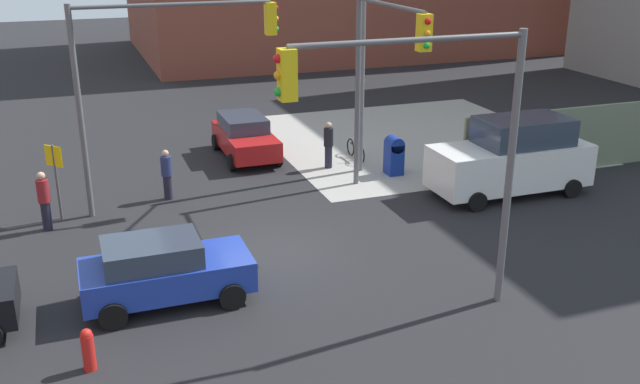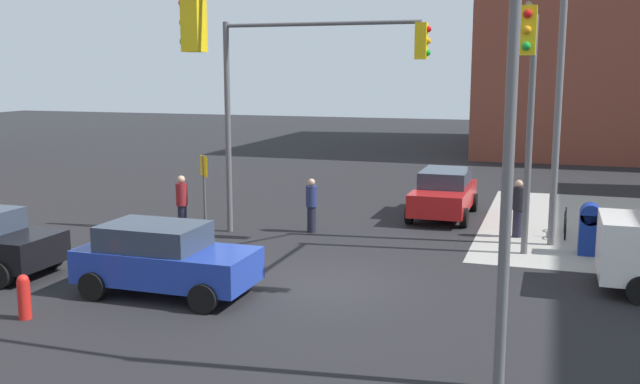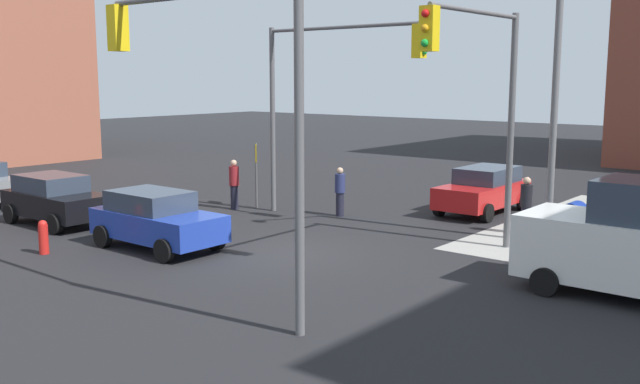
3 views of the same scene
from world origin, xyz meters
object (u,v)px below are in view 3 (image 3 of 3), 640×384
traffic_signal_nw_corner (327,80)px  bicycle_leaning_on_fence (579,225)px  traffic_signal_se_corner (216,84)px  pedestrian_walking_north (526,204)px  mailbox_blue (573,226)px  fire_hydrant (43,237)px  pedestrian_waiting (340,191)px  sedan_blue (156,219)px  street_lamp_corner (545,80)px  sedan_black (55,199)px  pedestrian_crossing (234,183)px  traffic_signal_ne_corner (482,85)px  coupe_red (484,189)px

traffic_signal_nw_corner → bicycle_leaning_on_fence: bearing=19.4°
traffic_signal_se_corner → pedestrian_walking_north: 11.76m
mailbox_blue → fire_hydrant: (-11.20, -9.20, -0.28)m
pedestrian_waiting → mailbox_blue: bearing=71.0°
sedan_blue → pedestrian_waiting: size_ratio=2.35×
street_lamp_corner → bicycle_leaning_on_fence: street_lamp_corner is taller
mailbox_blue → sedan_black: (-14.63, -6.78, 0.08)m
pedestrian_crossing → bicycle_leaning_on_fence: (11.40, 3.40, -0.61)m
fire_hydrant → sedan_black: (-3.43, 2.42, 0.36)m
sedan_blue → pedestrian_waiting: pedestrian_waiting is taller
sedan_blue → pedestrian_crossing: 6.24m
street_lamp_corner → fire_hydrant: size_ratio=8.51×
sedan_blue → pedestrian_walking_north: size_ratio=2.25×
traffic_signal_nw_corner → sedan_black: (-6.39, -6.28, -3.84)m
street_lamp_corner → traffic_signal_ne_corner: bearing=-100.2°
traffic_signal_nw_corner → street_lamp_corner: bearing=7.9°
traffic_signal_nw_corner → traffic_signal_ne_corner: same height
sedan_black → coupe_red: bearing=46.9°
traffic_signal_nw_corner → pedestrian_waiting: bearing=86.5°
traffic_signal_ne_corner → traffic_signal_nw_corner: bearing=164.2°
mailbox_blue → sedan_blue: size_ratio=0.36×
sedan_black → pedestrian_crossing: pedestrian_crossing is taller
traffic_signal_ne_corner → pedestrian_walking_north: size_ratio=3.65×
mailbox_blue → pedestrian_crossing: bearing=-174.3°
sedan_black → pedestrian_crossing: bearing=64.8°
pedestrian_walking_north → traffic_signal_ne_corner: bearing=28.3°
sedan_blue → pedestrian_crossing: (-2.68, 5.63, 0.12)m
mailbox_blue → fire_hydrant: mailbox_blue is taller
traffic_signal_nw_corner → sedan_blue: 7.49m
pedestrian_crossing → pedestrian_walking_north: pedestrian_crossing is taller
sedan_blue → pedestrian_waiting: (1.12, 7.03, 0.05)m
mailbox_blue → pedestrian_walking_north: 2.51m
fire_hydrant → bicycle_leaning_on_fence: 15.56m
traffic_signal_se_corner → bicycle_leaning_on_fence: size_ratio=3.71×
traffic_signal_se_corner → sedan_blue: 7.17m
street_lamp_corner → sedan_blue: size_ratio=1.99×
pedestrian_walking_north → sedan_blue: bearing=-17.5°
pedestrian_waiting → pedestrian_walking_north: (6.20, 1.30, 0.04)m
sedan_black → pedestrian_walking_north: size_ratio=2.21×
sedan_black → pedestrian_waiting: pedestrian_waiting is taller
street_lamp_corner → pedestrian_waiting: 7.99m
traffic_signal_nw_corner → coupe_red: bearing=50.6°
traffic_signal_ne_corner → pedestrian_waiting: size_ratio=3.80×
pedestrian_crossing → pedestrian_waiting: size_ratio=1.07×
sedan_black → bicycle_leaning_on_fence: sedan_black is taller
coupe_red → pedestrian_walking_north: bearing=-43.0°
traffic_signal_ne_corner → sedan_black: bearing=-161.1°
mailbox_blue → street_lamp_corner: bearing=157.9°
mailbox_blue → sedan_blue: sedan_blue is taller
street_lamp_corner → pedestrian_walking_north: bearing=128.6°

